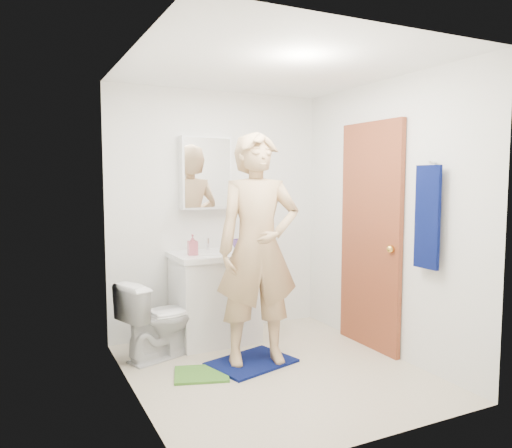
{
  "coord_description": "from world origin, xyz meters",
  "views": [
    {
      "loc": [
        -1.84,
        -3.43,
        1.56
      ],
      "look_at": [
        -0.04,
        0.25,
        1.17
      ],
      "focal_mm": 35.0,
      "sensor_mm": 36.0,
      "label": 1
    }
  ],
  "objects_px": {
    "soap_dispenser": "(193,245)",
    "man": "(258,249)",
    "toilet": "(159,319)",
    "vanity_cabinet": "(215,300)",
    "medicine_cabinet": "(205,173)",
    "towel": "(427,217)",
    "toothbrush_cup": "(239,244)"
  },
  "relations": [
    {
      "from": "vanity_cabinet",
      "to": "soap_dispenser",
      "type": "distance_m",
      "value": 0.59
    },
    {
      "from": "toothbrush_cup",
      "to": "toilet",
      "type": "bearing_deg",
      "value": -160.86
    },
    {
      "from": "toilet",
      "to": "man",
      "type": "xyz_separation_m",
      "value": [
        0.71,
        -0.5,
        0.63
      ]
    },
    {
      "from": "medicine_cabinet",
      "to": "soap_dispenser",
      "type": "height_order",
      "value": "medicine_cabinet"
    },
    {
      "from": "medicine_cabinet",
      "to": "toothbrush_cup",
      "type": "bearing_deg",
      "value": -21.86
    },
    {
      "from": "vanity_cabinet",
      "to": "soap_dispenser",
      "type": "xyz_separation_m",
      "value": [
        -0.23,
        -0.04,
        0.54
      ]
    },
    {
      "from": "vanity_cabinet",
      "to": "toothbrush_cup",
      "type": "distance_m",
      "value": 0.59
    },
    {
      "from": "man",
      "to": "medicine_cabinet",
      "type": "bearing_deg",
      "value": 108.15
    },
    {
      "from": "medicine_cabinet",
      "to": "toilet",
      "type": "height_order",
      "value": "medicine_cabinet"
    },
    {
      "from": "towel",
      "to": "man",
      "type": "xyz_separation_m",
      "value": [
        -1.07,
        0.78,
        -0.28
      ]
    },
    {
      "from": "vanity_cabinet",
      "to": "toothbrush_cup",
      "type": "xyz_separation_m",
      "value": [
        0.3,
        0.1,
        0.5
      ]
    },
    {
      "from": "towel",
      "to": "toilet",
      "type": "xyz_separation_m",
      "value": [
        -1.78,
        1.28,
        -0.91
      ]
    },
    {
      "from": "towel",
      "to": "toothbrush_cup",
      "type": "bearing_deg",
      "value": 118.97
    },
    {
      "from": "toilet",
      "to": "soap_dispenser",
      "type": "height_order",
      "value": "soap_dispenser"
    },
    {
      "from": "toilet",
      "to": "toothbrush_cup",
      "type": "relative_size",
      "value": 5.39
    },
    {
      "from": "toothbrush_cup",
      "to": "man",
      "type": "distance_m",
      "value": 0.84
    },
    {
      "from": "vanity_cabinet",
      "to": "toilet",
      "type": "distance_m",
      "value": 0.64
    },
    {
      "from": "towel",
      "to": "man",
      "type": "relative_size",
      "value": 0.42
    },
    {
      "from": "soap_dispenser",
      "to": "man",
      "type": "height_order",
      "value": "man"
    },
    {
      "from": "toothbrush_cup",
      "to": "towel",
      "type": "bearing_deg",
      "value": -61.03
    },
    {
      "from": "towel",
      "to": "toothbrush_cup",
      "type": "height_order",
      "value": "towel"
    },
    {
      "from": "soap_dispenser",
      "to": "man",
      "type": "bearing_deg",
      "value": -63.21
    },
    {
      "from": "vanity_cabinet",
      "to": "medicine_cabinet",
      "type": "relative_size",
      "value": 1.14
    },
    {
      "from": "soap_dispenser",
      "to": "medicine_cabinet",
      "type": "bearing_deg",
      "value": 49.28
    },
    {
      "from": "medicine_cabinet",
      "to": "toothbrush_cup",
      "type": "distance_m",
      "value": 0.77
    },
    {
      "from": "medicine_cabinet",
      "to": "toilet",
      "type": "relative_size",
      "value": 1.02
    },
    {
      "from": "toothbrush_cup",
      "to": "man",
      "type": "bearing_deg",
      "value": -103.38
    },
    {
      "from": "man",
      "to": "toothbrush_cup",
      "type": "bearing_deg",
      "value": 88.29
    },
    {
      "from": "medicine_cabinet",
      "to": "soap_dispenser",
      "type": "xyz_separation_m",
      "value": [
        -0.23,
        -0.27,
        -0.66
      ]
    },
    {
      "from": "towel",
      "to": "soap_dispenser",
      "type": "distance_m",
      "value": 2.04
    },
    {
      "from": "medicine_cabinet",
      "to": "soap_dispenser",
      "type": "distance_m",
      "value": 0.74
    },
    {
      "from": "vanity_cabinet",
      "to": "man",
      "type": "distance_m",
      "value": 0.92
    }
  ]
}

